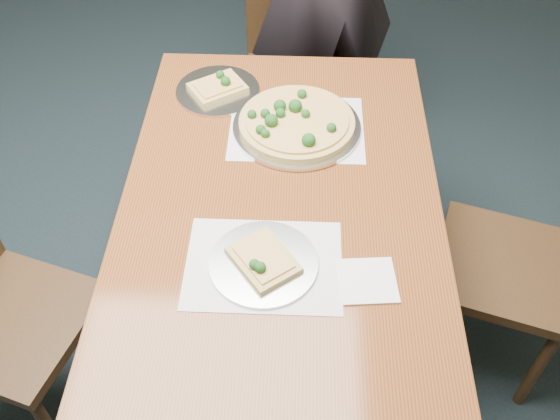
{
  "coord_description": "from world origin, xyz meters",
  "views": [
    {
      "loc": [
        0.43,
        -1.14,
        2.02
      ],
      "look_at": [
        0.38,
        0.02,
        0.75
      ],
      "focal_mm": 40.0,
      "sensor_mm": 36.0,
      "label": 1
    }
  ],
  "objects_px": {
    "chair_right": "(537,261)",
    "slice_plate_far": "(218,89)",
    "chair_far": "(299,52)",
    "dining_table": "(280,232)",
    "pizza_pan": "(296,123)",
    "slice_plate_near": "(263,262)"
  },
  "relations": [
    {
      "from": "chair_far",
      "to": "pizza_pan",
      "type": "distance_m",
      "value": 0.83
    },
    {
      "from": "dining_table",
      "to": "chair_far",
      "type": "relative_size",
      "value": 1.65
    },
    {
      "from": "slice_plate_far",
      "to": "chair_far",
      "type": "bearing_deg",
      "value": 66.27
    },
    {
      "from": "dining_table",
      "to": "slice_plate_far",
      "type": "distance_m",
      "value": 0.59
    },
    {
      "from": "dining_table",
      "to": "pizza_pan",
      "type": "distance_m",
      "value": 0.37
    },
    {
      "from": "dining_table",
      "to": "pizza_pan",
      "type": "relative_size",
      "value": 3.74
    },
    {
      "from": "chair_right",
      "to": "slice_plate_far",
      "type": "bearing_deg",
      "value": -98.53
    },
    {
      "from": "pizza_pan",
      "to": "slice_plate_near",
      "type": "bearing_deg",
      "value": -97.38
    },
    {
      "from": "chair_right",
      "to": "slice_plate_near",
      "type": "distance_m",
      "value": 0.89
    },
    {
      "from": "chair_right",
      "to": "pizza_pan",
      "type": "height_order",
      "value": "chair_right"
    },
    {
      "from": "slice_plate_near",
      "to": "chair_right",
      "type": "bearing_deg",
      "value": 15.72
    },
    {
      "from": "chair_right",
      "to": "slice_plate_far",
      "type": "xyz_separation_m",
      "value": [
        -1.01,
        0.49,
        0.25
      ]
    },
    {
      "from": "chair_far",
      "to": "chair_right",
      "type": "distance_m",
      "value": 1.33
    },
    {
      "from": "chair_right",
      "to": "pizza_pan",
      "type": "bearing_deg",
      "value": -95.25
    },
    {
      "from": "pizza_pan",
      "to": "slice_plate_near",
      "type": "distance_m",
      "value": 0.55
    },
    {
      "from": "slice_plate_near",
      "to": "slice_plate_far",
      "type": "xyz_separation_m",
      "value": [
        -0.19,
        0.72,
        -0.0
      ]
    },
    {
      "from": "dining_table",
      "to": "pizza_pan",
      "type": "xyz_separation_m",
      "value": [
        0.04,
        0.35,
        0.12
      ]
    },
    {
      "from": "dining_table",
      "to": "chair_far",
      "type": "bearing_deg",
      "value": 88.16
    },
    {
      "from": "pizza_pan",
      "to": "dining_table",
      "type": "bearing_deg",
      "value": -95.82
    },
    {
      "from": "pizza_pan",
      "to": "slice_plate_near",
      "type": "xyz_separation_m",
      "value": [
        -0.07,
        -0.54,
        -0.01
      ]
    },
    {
      "from": "chair_far",
      "to": "slice_plate_far",
      "type": "relative_size",
      "value": 3.25
    },
    {
      "from": "chair_far",
      "to": "chair_right",
      "type": "bearing_deg",
      "value": -66.82
    }
  ]
}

